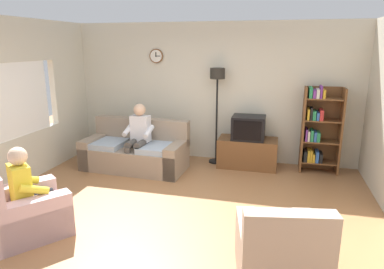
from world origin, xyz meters
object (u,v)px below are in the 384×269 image
object	(u,v)px
armchair_near_bookshelf	(279,254)
person_in_left_armchair	(29,187)
bookshelf	(318,129)
tv_stand	(248,153)
floor_lamp	(217,89)
tv	(248,128)
couch	(136,152)
person_on_couch	(138,134)
armchair_near_window	(25,213)

from	to	relation	value
armchair_near_bookshelf	person_in_left_armchair	size ratio (longest dim) A/B	0.91
bookshelf	armchair_near_bookshelf	xyz separation A→B (m)	(-0.61, -3.32, -0.51)
tv_stand	floor_lamp	world-z (taller)	floor_lamp
tv_stand	tv	bearing A→B (deg)	-90.00
couch	tv_stand	xyz separation A→B (m)	(2.03, 0.61, -0.04)
tv	armchair_near_bookshelf	bearing A→B (deg)	-79.06
tv	armchair_near_bookshelf	world-z (taller)	tv
floor_lamp	person_on_couch	distance (m)	1.70
person_on_couch	person_in_left_armchair	size ratio (longest dim) A/B	1.11
armchair_near_bookshelf	person_on_couch	world-z (taller)	person_on_couch
tv	bookshelf	world-z (taller)	bookshelf
couch	armchair_near_bookshelf	xyz separation A→B (m)	(2.66, -2.64, -0.02)
tv_stand	tv	world-z (taller)	tv
armchair_near_window	couch	bearing A→B (deg)	81.95
couch	armchair_near_bookshelf	bearing A→B (deg)	-44.84
couch	tv_stand	world-z (taller)	couch
floor_lamp	person_in_left_armchair	distance (m)	3.70
bookshelf	armchair_near_window	xyz separation A→B (m)	(-3.63, -3.21, -0.51)
floor_lamp	person_on_couch	bearing A→B (deg)	-147.53
couch	tv	distance (m)	2.16
bookshelf	floor_lamp	world-z (taller)	floor_lamp
person_in_left_armchair	armchair_near_bookshelf	bearing A→B (deg)	-3.46
couch	floor_lamp	xyz separation A→B (m)	(1.41, 0.71, 1.14)
floor_lamp	bookshelf	bearing A→B (deg)	-0.96
armchair_near_window	floor_lamp	bearing A→B (deg)	61.47
couch	floor_lamp	world-z (taller)	floor_lamp
couch	person_in_left_armchair	size ratio (longest dim) A/B	1.73
armchair_near_bookshelf	person_on_couch	xyz separation A→B (m)	(-2.54, 2.53, 0.41)
person_on_couch	armchair_near_window	bearing A→B (deg)	-101.07
couch	person_in_left_armchair	world-z (taller)	person_in_left_armchair
person_in_left_armchair	floor_lamp	bearing A→B (deg)	61.68
couch	person_in_left_armchair	xyz separation A→B (m)	(-0.30, -2.46, 0.29)
armchair_near_bookshelf	person_in_left_armchair	bearing A→B (deg)	176.54
tv_stand	armchair_near_bookshelf	xyz separation A→B (m)	(0.62, -3.25, 0.01)
floor_lamp	tv_stand	bearing A→B (deg)	-8.97
bookshelf	armchair_near_window	size ratio (longest dim) A/B	1.34
floor_lamp	armchair_near_window	world-z (taller)	floor_lamp
bookshelf	floor_lamp	distance (m)	1.98
bookshelf	person_in_left_armchair	size ratio (longest dim) A/B	1.41
person_on_couch	tv_stand	bearing A→B (deg)	20.64
armchair_near_window	armchair_near_bookshelf	size ratio (longest dim) A/B	1.17
tv_stand	floor_lamp	xyz separation A→B (m)	(-0.63, 0.10, 1.17)
couch	armchair_near_bookshelf	distance (m)	3.75
person_in_left_armchair	tv	bearing A→B (deg)	52.54
bookshelf	armchair_near_window	distance (m)	4.87
tv_stand	floor_lamp	bearing A→B (deg)	171.03
couch	tv	xyz separation A→B (m)	(2.03, 0.59, 0.46)
tv	floor_lamp	xyz separation A→B (m)	(-0.63, 0.12, 0.68)
bookshelf	armchair_near_bookshelf	bearing A→B (deg)	-100.47
tv	tv_stand	bearing A→B (deg)	90.00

